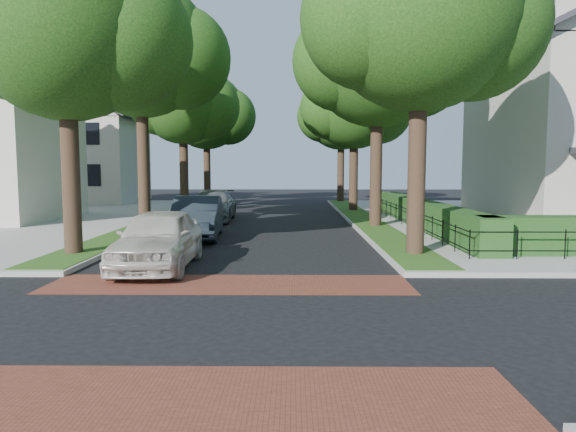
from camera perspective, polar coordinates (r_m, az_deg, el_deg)
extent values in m
plane|color=black|center=(9.88, -8.89, -11.68)|extent=(120.00, 120.00, 0.00)
cube|color=brown|center=(12.94, -6.55, -7.53)|extent=(9.00, 2.20, 0.01)
cube|color=brown|center=(6.94, -13.49, -19.31)|extent=(9.00, 2.20, 0.01)
cube|color=#244413|center=(28.79, 8.18, -0.12)|extent=(1.60, 29.80, 0.02)
cube|color=#244413|center=(29.38, -13.19, -0.10)|extent=(1.60, 29.80, 0.02)
cylinder|color=black|center=(16.80, 14.19, 8.41)|extent=(0.56, 0.56, 7.35)
sphere|color=#12360E|center=(17.45, 14.50, 21.25)|extent=(6.20, 6.20, 6.20)
sphere|color=#12360E|center=(18.08, 19.79, 19.22)|extent=(4.65, 4.65, 4.65)
sphere|color=#12360E|center=(16.90, 9.19, 20.83)|extent=(4.34, 4.34, 4.34)
sphere|color=#12360E|center=(19.06, 13.66, 21.44)|extent=(4.03, 4.03, 4.03)
cylinder|color=black|center=(24.65, 9.80, 7.88)|extent=(0.56, 0.56, 7.70)
sphere|color=#12360E|center=(25.16, 9.95, 17.18)|extent=(6.60, 6.60, 6.60)
sphere|color=#12360E|center=(25.72, 13.97, 15.93)|extent=(4.95, 4.95, 4.95)
sphere|color=#12360E|center=(24.70, 6.07, 16.74)|extent=(4.62, 4.62, 4.62)
sphere|color=#12360E|center=(26.88, 9.59, 17.51)|extent=(4.29, 4.29, 4.29)
cylinder|color=black|center=(33.54, 7.31, 6.33)|extent=(0.56, 0.56, 6.65)
sphere|color=#12360E|center=(33.79, 7.39, 12.30)|extent=(5.80, 5.80, 5.80)
sphere|color=#12360E|center=(34.26, 10.02, 11.49)|extent=(4.35, 4.35, 4.35)
sphere|color=#12360E|center=(33.42, 4.90, 11.89)|extent=(4.06, 4.06, 4.06)
sphere|color=#12360E|center=(35.29, 7.28, 12.82)|extent=(3.77, 3.77, 3.77)
cylinder|color=black|center=(42.50, 5.89, 6.37)|extent=(0.56, 0.56, 7.00)
sphere|color=#12360E|center=(42.73, 5.94, 11.34)|extent=(6.00, 6.00, 6.00)
sphere|color=#12360E|center=(43.16, 8.11, 10.72)|extent=(4.50, 4.50, 4.50)
sphere|color=#12360E|center=(42.38, 3.90, 10.99)|extent=(4.20, 4.20, 4.20)
sphere|color=#12360E|center=(44.27, 5.89, 11.78)|extent=(3.90, 3.90, 3.90)
cylinder|color=black|center=(17.80, -23.10, 7.40)|extent=(0.56, 0.56, 7.00)
sphere|color=#12360E|center=(18.34, -23.55, 19.03)|extent=(6.00, 6.00, 6.00)
sphere|color=#12360E|center=(17.94, -18.02, 18.20)|extent=(4.50, 4.50, 4.50)
sphere|color=#12360E|center=(18.73, -28.17, 17.60)|extent=(4.20, 4.20, 4.20)
sphere|color=#12360E|center=(19.77, -21.45, 19.55)|extent=(3.90, 3.90, 3.90)
cylinder|color=black|center=(25.36, -15.82, 8.08)|extent=(0.56, 0.56, 8.05)
sphere|color=#12360E|center=(25.92, -16.08, 17.51)|extent=(6.40, 6.40, 6.40)
sphere|color=#12360E|center=(25.70, -11.92, 16.80)|extent=(4.80, 4.80, 4.80)
sphere|color=#12360E|center=(26.16, -19.69, 16.63)|extent=(4.48, 4.48, 4.48)
sphere|color=#12360E|center=(27.51, -14.90, 17.89)|extent=(4.16, 4.16, 4.16)
cylinder|color=black|center=(34.06, -11.51, 6.43)|extent=(0.56, 0.56, 6.86)
sphere|color=#12360E|center=(34.33, -11.63, 12.49)|extent=(5.60, 5.60, 5.60)
sphere|color=#12360E|center=(34.29, -8.94, 11.87)|extent=(4.20, 4.20, 4.20)
sphere|color=#12360E|center=(34.42, -14.02, 11.92)|extent=(3.92, 3.92, 3.92)
sphere|color=#12360E|center=(35.73, -11.00, 13.02)|extent=(3.64, 3.64, 3.64)
cylinder|color=black|center=(42.91, -8.99, 6.42)|extent=(0.56, 0.56, 7.14)
sphere|color=#12360E|center=(43.15, -9.07, 11.43)|extent=(6.20, 6.20, 6.20)
sphere|color=#12360E|center=(43.16, -6.72, 10.93)|extent=(4.65, 4.65, 4.65)
sphere|color=#12360E|center=(43.20, -11.17, 10.99)|extent=(4.34, 4.34, 4.34)
sphere|color=#12360E|center=(44.71, -8.61, 11.87)|extent=(4.03, 4.03, 4.03)
cube|color=#1E3D15|center=(25.16, 14.63, 0.32)|extent=(1.00, 18.00, 1.20)
cube|color=brown|center=(29.99, -29.27, 15.43)|extent=(0.80, 0.80, 3.64)
cube|color=beige|center=(44.71, -22.01, 5.64)|extent=(9.00, 8.00, 6.50)
cube|color=brown|center=(42.60, -19.66, 12.59)|extent=(0.80, 0.80, 3.64)
imported|color=beige|center=(15.26, -14.21, -2.44)|extent=(2.15, 5.08, 1.71)
imported|color=#1F282F|center=(21.32, -10.07, -0.16)|extent=(2.23, 5.36, 1.72)
imported|color=slate|center=(28.36, -8.40, 1.13)|extent=(2.44, 5.69, 1.64)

